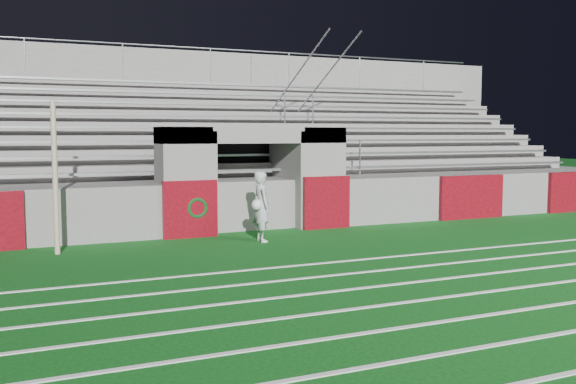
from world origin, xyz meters
name	(u,v)px	position (x,y,z in m)	size (l,w,h in m)	color
ground	(315,253)	(0.00, 0.00, 0.00)	(90.00, 90.00, 0.00)	#0C4A13
field_post	(55,178)	(-4.83, 2.06, 1.55)	(0.11, 0.11, 3.09)	tan
field_markings	(482,316)	(0.00, -5.00, 0.01)	(28.00, 8.09, 0.01)	white
stadium_structure	(202,164)	(0.00, 7.97, 1.49)	(26.00, 8.48, 5.42)	slate
goalkeeper_with_ball	(262,206)	(-0.48, 1.76, 0.80)	(0.51, 0.60, 1.60)	#B2B6BC
hose_coil	(197,206)	(-1.64, 2.93, 0.75)	(0.53, 0.15, 0.60)	#0C3F0D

